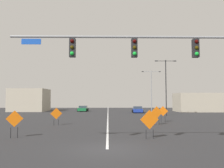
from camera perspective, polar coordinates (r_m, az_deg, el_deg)
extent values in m
plane|color=#2D2D30|center=(13.22, -1.19, -15.85)|extent=(127.62, 127.62, 0.00)
cube|color=white|center=(48.46, -1.01, -7.08)|extent=(0.16, 70.90, 0.01)
cylinder|color=gray|center=(13.49, 5.51, 11.49)|extent=(14.04, 0.14, 0.14)
cube|color=black|center=(14.16, 19.93, 8.28)|extent=(0.34, 0.32, 1.05)
sphere|color=#3A0503|center=(14.08, 20.15, 9.81)|extent=(0.22, 0.22, 0.22)
sphere|color=#3C3106|center=(14.01, 20.18, 8.42)|extent=(0.22, 0.22, 0.22)
sphere|color=green|center=(13.94, 20.22, 7.01)|extent=(0.22, 0.22, 0.22)
cube|color=black|center=(13.34, 5.52, 8.81)|extent=(0.34, 0.32, 1.05)
sphere|color=#3A0503|center=(13.25, 5.60, 10.45)|extent=(0.22, 0.22, 0.22)
sphere|color=#3C3106|center=(13.17, 5.61, 8.97)|extent=(0.22, 0.22, 0.22)
sphere|color=green|center=(13.10, 5.62, 7.48)|extent=(0.22, 0.22, 0.22)
cube|color=black|center=(13.41, -9.73, 8.78)|extent=(0.34, 0.32, 1.05)
sphere|color=#3A0503|center=(13.33, -9.83, 10.41)|extent=(0.22, 0.22, 0.22)
sphere|color=#3C3106|center=(13.24, -9.85, 8.94)|extent=(0.22, 0.22, 0.22)
sphere|color=green|center=(13.17, -9.87, 7.45)|extent=(0.22, 0.22, 0.22)
cube|color=#1447B7|center=(14.03, -19.32, 9.86)|extent=(1.10, 0.03, 0.32)
cylinder|color=gray|center=(50.57, 9.69, -1.83)|extent=(0.16, 0.16, 8.93)
cylinder|color=gray|center=(50.74, 8.61, 3.04)|extent=(1.86, 0.08, 0.08)
cube|color=#262628|center=(50.59, 7.57, 3.05)|extent=(0.44, 0.24, 0.14)
cylinder|color=gray|center=(51.08, 10.66, 3.02)|extent=(1.86, 0.08, 0.08)
cube|color=#262628|center=(51.27, 11.68, 3.01)|extent=(0.44, 0.24, 0.14)
cylinder|color=black|center=(40.54, 13.19, -0.88)|extent=(0.16, 0.16, 9.52)
cylinder|color=black|center=(40.84, 11.99, 5.59)|extent=(1.61, 0.08, 0.08)
cube|color=#262628|center=(40.67, 10.88, 5.61)|extent=(0.44, 0.24, 0.14)
cylinder|color=black|center=(41.23, 14.19, 5.53)|extent=(1.61, 0.08, 0.08)
cube|color=#262628|center=(41.44, 15.27, 5.50)|extent=(0.44, 0.24, 0.14)
cube|color=orange|center=(16.60, 9.25, -8.66)|extent=(1.34, 0.26, 1.35)
cylinder|color=black|center=(16.63, 8.41, -12.19)|extent=(0.05, 0.05, 0.64)
cylinder|color=black|center=(16.80, 10.15, -12.08)|extent=(0.05, 0.05, 0.64)
cube|color=orange|center=(18.19, -22.94, -7.90)|extent=(1.16, 0.33, 1.19)
cylinder|color=black|center=(18.32, -23.75, -10.96)|extent=(0.05, 0.05, 0.75)
cylinder|color=black|center=(18.26, -22.29, -11.02)|extent=(0.05, 0.05, 0.75)
cube|color=orange|center=(25.62, 10.96, -6.91)|extent=(1.32, 0.25, 1.33)
cylinder|color=black|center=(25.60, 10.45, -9.20)|extent=(0.05, 0.05, 0.66)
cylinder|color=black|center=(25.79, 11.53, -9.14)|extent=(0.05, 0.05, 0.66)
cube|color=orange|center=(25.54, -13.60, -7.10)|extent=(1.19, 0.34, 1.21)
cylinder|color=black|center=(25.61, -14.17, -9.19)|extent=(0.05, 0.05, 0.62)
cylinder|color=black|center=(25.62, -13.10, -9.20)|extent=(0.05, 0.05, 0.62)
cube|color=orange|center=(28.94, 12.49, -6.54)|extent=(1.21, 0.13, 1.22)
cylinder|color=black|center=(28.97, 12.05, -8.49)|extent=(0.05, 0.05, 0.71)
cylinder|color=black|center=(29.05, 12.98, -8.47)|extent=(0.05, 0.05, 0.71)
cube|color=#196B38|center=(54.15, -7.18, -6.21)|extent=(2.09, 3.94, 0.62)
cube|color=#333D47|center=(54.32, -7.15, -5.61)|extent=(1.82, 1.98, 0.51)
cylinder|color=black|center=(52.97, -8.45, -6.42)|extent=(0.25, 0.65, 0.64)
cylinder|color=black|center=(52.68, -6.36, -6.45)|extent=(0.25, 0.65, 0.64)
cylinder|color=black|center=(55.64, -7.97, -6.30)|extent=(0.25, 0.65, 0.64)
cylinder|color=black|center=(55.36, -5.98, -6.32)|extent=(0.25, 0.65, 0.64)
cube|color=#1E389E|center=(48.68, 6.30, -6.47)|extent=(2.15, 4.48, 0.66)
cube|color=#333D47|center=(48.44, 6.31, -5.78)|extent=(1.85, 2.23, 0.52)
cylinder|color=black|center=(50.29, 7.27, -6.57)|extent=(0.25, 0.65, 0.64)
cylinder|color=black|center=(50.16, 5.06, -6.59)|extent=(0.25, 0.65, 0.64)
cylinder|color=black|center=(47.24, 7.62, -6.75)|extent=(0.25, 0.65, 0.64)
cylinder|color=black|center=(47.10, 5.26, -6.77)|extent=(0.25, 0.65, 0.64)
cube|color=#B2A893|center=(57.55, -19.65, -3.75)|extent=(7.92, 7.48, 5.20)
cube|color=#B2A893|center=(55.62, 20.21, -4.28)|extent=(9.31, 6.39, 4.17)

